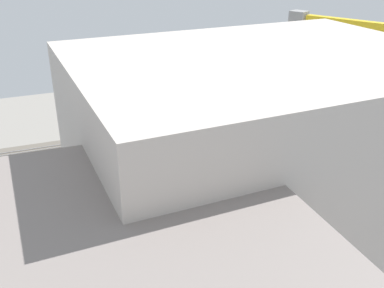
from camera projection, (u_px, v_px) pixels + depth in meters
name	position (u px, v px, depth m)	size (l,w,h in m)	color
ground_plane	(188.00, 175.00, 100.31)	(144.72, 144.72, 0.00)	gray
rail_bed	(156.00, 136.00, 119.56)	(90.45, 13.57, 0.01)	#665E54
street_asphalt	(193.00, 181.00, 97.65)	(90.45, 9.00, 0.01)	#38383D
track_rails	(156.00, 136.00, 119.48)	(90.43, 9.29, 0.12)	#9E9EA8
platform_canopy_near	(193.00, 129.00, 114.59)	(54.82, 6.69, 3.91)	#C63D2D
locomotive	(221.00, 116.00, 128.25)	(14.11, 2.89, 4.88)	black
passenger_coach	(290.00, 101.00, 135.65)	(18.48, 3.31, 6.13)	black
parked_car_0	(280.00, 169.00, 101.22)	(4.14, 1.79, 1.69)	black
parked_car_1	(256.00, 175.00, 98.83)	(4.62, 2.13, 1.56)	black
parked_car_2	(226.00, 180.00, 96.64)	(4.17, 1.88, 1.67)	black
parked_car_3	(202.00, 185.00, 94.61)	(4.50, 2.01, 1.78)	black
parked_car_4	(172.00, 190.00, 92.71)	(4.47, 2.00, 1.59)	black
parked_car_5	(142.00, 198.00, 89.64)	(4.33, 2.05, 1.70)	black
parked_car_6	(114.00, 203.00, 87.93)	(4.39, 1.87, 1.79)	black
parked_car_7	(78.00, 210.00, 85.63)	(4.20, 1.98, 1.83)	black
construction_building	(183.00, 200.00, 73.31)	(31.82, 16.81, 18.53)	yellow
construction_roof_slab	(182.00, 149.00, 69.31)	(32.42, 17.41, 0.40)	#B7B2A8
tower_crane	(329.00, 119.00, 68.85)	(14.31, 26.31, 38.79)	gray
box_truck_0	(216.00, 189.00, 91.47)	(10.23, 2.86, 3.26)	black
box_truck_1	(144.00, 204.00, 86.02)	(10.17, 2.64, 3.55)	black
street_tree_0	(133.00, 161.00, 95.48)	(6.08, 6.08, 7.98)	brown
street_tree_1	(167.00, 151.00, 97.75)	(5.49, 5.49, 8.65)	brown
street_tree_2	(245.00, 142.00, 104.69)	(4.14, 4.14, 7.08)	brown
traffic_light	(101.00, 171.00, 93.07)	(0.50, 0.36, 6.15)	#333333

